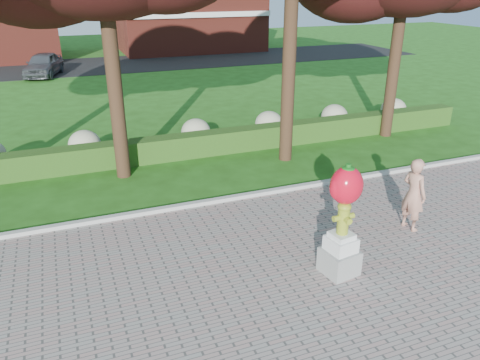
{
  "coord_description": "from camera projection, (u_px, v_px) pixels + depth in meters",
  "views": [
    {
      "loc": [
        -3.55,
        -8.25,
        5.78
      ],
      "look_at": [
        0.05,
        1.0,
        1.53
      ],
      "focal_mm": 35.0,
      "sensor_mm": 36.0,
      "label": 1
    }
  ],
  "objects": [
    {
      "name": "street",
      "position": [
        107.0,
        65.0,
        34.5
      ],
      "size": [
        50.0,
        8.0,
        0.02
      ],
      "primitive_type": "cube",
      "color": "black",
      "rests_on": "ground"
    },
    {
      "name": "hydrant_sculpture",
      "position": [
        343.0,
        218.0,
        9.47
      ],
      "size": [
        0.77,
        0.77,
        2.48
      ],
      "rotation": [
        0.0,
        0.0,
        0.15
      ],
      "color": "gray",
      "rests_on": "walkway"
    },
    {
      "name": "curb",
      "position": [
        213.0,
        202.0,
        13.07
      ],
      "size": [
        40.0,
        0.18,
        0.15
      ],
      "primitive_type": "cube",
      "color": "#ADADA5",
      "rests_on": "ground"
    },
    {
      "name": "hydrangea_row",
      "position": [
        185.0,
        133.0,
        17.35
      ],
      "size": [
        20.1,
        1.1,
        0.99
      ],
      "color": "#A0A37C",
      "rests_on": "ground"
    },
    {
      "name": "parked_car",
      "position": [
        43.0,
        64.0,
        30.21
      ],
      "size": [
        2.87,
        4.66,
        1.48
      ],
      "primitive_type": "imported",
      "rotation": [
        0.0,
        0.0,
        -0.28
      ],
      "color": "#45484D",
      "rests_on": "street"
    },
    {
      "name": "building_right",
      "position": [
        188.0,
        12.0,
        41.05
      ],
      "size": [
        12.0,
        8.0,
        6.4
      ],
      "primitive_type": "cube",
      "color": "maroon",
      "rests_on": "ground"
    },
    {
      "name": "woman",
      "position": [
        414.0,
        194.0,
        11.41
      ],
      "size": [
        0.54,
        0.73,
        1.85
      ],
      "primitive_type": "imported",
      "rotation": [
        0.0,
        0.0,
        1.72
      ],
      "color": "tan",
      "rests_on": "walkway"
    },
    {
      "name": "ground",
      "position": [
        254.0,
        259.0,
        10.53
      ],
      "size": [
        100.0,
        100.0,
        0.0
      ],
      "primitive_type": "plane",
      "color": "#224E13",
      "rests_on": "ground"
    },
    {
      "name": "lawn_hedge",
      "position": [
        177.0,
        147.0,
        16.36
      ],
      "size": [
        24.0,
        0.7,
        0.8
      ],
      "primitive_type": "cube",
      "color": "#1E4012",
      "rests_on": "ground"
    }
  ]
}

